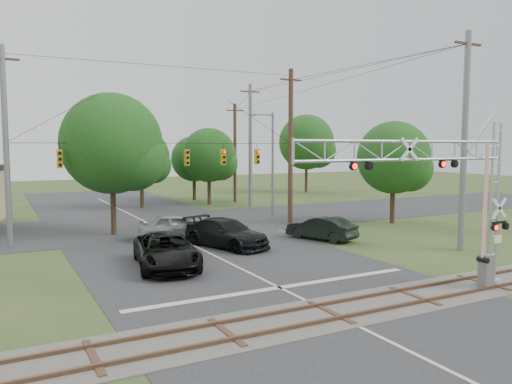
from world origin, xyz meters
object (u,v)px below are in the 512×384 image
crossing_gantry (444,188)px  pickup_black (166,251)px  traffic_signal_span (181,149)px  streetlight (271,159)px  car_dark (226,233)px  sedan_silver (178,227)px

crossing_gantry → pickup_black: 12.85m
traffic_signal_span → streetlight: 10.05m
pickup_black → car_dark: pickup_black is taller
sedan_silver → streetlight: size_ratio=0.57×
traffic_signal_span → pickup_black: (-3.94, -8.94, -4.81)m
traffic_signal_span → pickup_black: size_ratio=3.29×
car_dark → streetlight: size_ratio=0.66×
pickup_black → car_dark: size_ratio=1.05×
crossing_gantry → traffic_signal_span: traffic_signal_span is taller
traffic_signal_span → pickup_black: 10.89m
pickup_black → streetlight: 18.85m
traffic_signal_span → pickup_black: bearing=-113.8°
crossing_gantry → traffic_signal_span: size_ratio=0.53×
traffic_signal_span → sedan_silver: size_ratio=3.95×
car_dark → streetlight: bearing=29.0°
traffic_signal_span → streetlight: size_ratio=2.26×
sedan_silver → car_dark: bearing=-133.4°
pickup_black → sedan_silver: bearing=76.1°
pickup_black → streetlight: streetlight is taller
pickup_black → streetlight: (13.12, 12.95, 3.97)m
crossing_gantry → traffic_signal_span: (-4.12, 18.36, 1.41)m
sedan_silver → streetlight: (10.27, 6.39, 3.95)m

